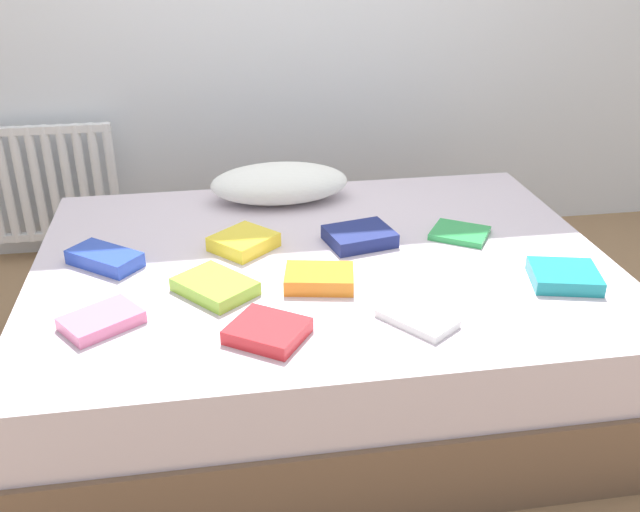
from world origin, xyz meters
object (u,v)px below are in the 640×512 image
(pillow, at_px, (280,183))
(textbook_red, at_px, (268,331))
(textbook_navy, at_px, (360,236))
(textbook_yellow, at_px, (244,242))
(bed, at_px, (322,320))
(textbook_orange, at_px, (319,278))
(textbook_pink, at_px, (102,320))
(textbook_teal, at_px, (564,276))
(textbook_blue, at_px, (105,258))
(textbook_green, at_px, (460,233))
(textbook_lime, at_px, (215,286))
(textbook_white, at_px, (417,319))
(radiator, at_px, (45,184))

(pillow, distance_m, textbook_red, 1.05)
(textbook_navy, distance_m, textbook_yellow, 0.41)
(bed, height_order, textbook_navy, textbook_navy)
(textbook_orange, distance_m, textbook_pink, 0.67)
(textbook_teal, distance_m, textbook_red, 0.99)
(textbook_blue, relative_size, textbook_green, 1.26)
(textbook_teal, height_order, textbook_lime, textbook_teal)
(bed, height_order, textbook_white, textbook_white)
(textbook_green, bearing_deg, bed, -136.99)
(textbook_orange, bearing_deg, textbook_lime, -170.21)
(textbook_orange, relative_size, textbook_yellow, 1.10)
(textbook_orange, height_order, textbook_lime, textbook_orange)
(textbook_teal, bearing_deg, textbook_orange, -174.08)
(radiator, height_order, textbook_white, radiator)
(bed, height_order, radiator, radiator)
(bed, distance_m, textbook_red, 0.60)
(bed, distance_m, pillow, 0.65)
(textbook_teal, distance_m, textbook_white, 0.56)
(textbook_teal, height_order, textbook_pink, textbook_teal)
(textbook_pink, bearing_deg, pillow, 21.01)
(pillow, relative_size, textbook_green, 2.87)
(textbook_lime, xyz_separation_m, textbook_yellow, (0.11, 0.31, 0.00))
(radiator, distance_m, textbook_white, 2.15)
(textbook_pink, xyz_separation_m, textbook_yellow, (0.44, 0.46, 0.01))
(bed, relative_size, radiator, 2.96)
(textbook_orange, xyz_separation_m, textbook_navy, (0.19, 0.29, 0.00))
(textbook_teal, relative_size, textbook_pink, 0.99)
(textbook_white, distance_m, textbook_pink, 0.91)
(radiator, bearing_deg, textbook_pink, -73.95)
(textbook_white, xyz_separation_m, textbook_green, (0.33, 0.56, -0.00))
(radiator, height_order, textbook_teal, radiator)
(textbook_teal, bearing_deg, textbook_green, 131.13)
(textbook_teal, distance_m, textbook_orange, 0.79)
(bed, distance_m, textbook_teal, 0.85)
(pillow, distance_m, textbook_white, 1.06)
(textbook_orange, height_order, textbook_red, textbook_orange)
(textbook_pink, height_order, textbook_blue, textbook_blue)
(bed, bearing_deg, textbook_white, -66.72)
(pillow, xyz_separation_m, textbook_white, (0.29, -1.02, -0.06))
(textbook_red, xyz_separation_m, textbook_blue, (-0.50, 0.54, 0.00))
(radiator, distance_m, textbook_lime, 1.60)
(textbook_teal, distance_m, textbook_green, 0.45)
(textbook_orange, distance_m, textbook_lime, 0.33)
(pillow, relative_size, textbook_lime, 2.37)
(textbook_lime, bearing_deg, textbook_red, -13.63)
(radiator, xyz_separation_m, pillow, (1.06, -0.65, 0.18))
(radiator, distance_m, textbook_pink, 1.61)
(bed, distance_m, radiator, 1.67)
(textbook_white, xyz_separation_m, textbook_blue, (-0.94, 0.53, 0.01))
(textbook_pink, relative_size, textbook_blue, 0.86)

